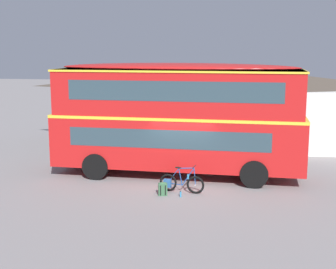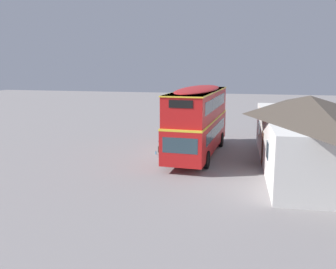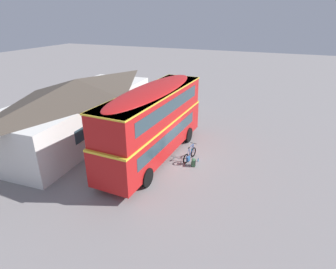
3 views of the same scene
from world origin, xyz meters
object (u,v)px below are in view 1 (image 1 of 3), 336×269
(backpack_on_ground, at_px, (163,188))
(water_bottle_blue_sports, at_px, (181,194))
(touring_bicycle, at_px, (180,183))
(double_decker_bus, at_px, (178,115))

(backpack_on_ground, relative_size, water_bottle_blue_sports, 2.13)
(backpack_on_ground, bearing_deg, water_bottle_blue_sports, -9.56)
(touring_bicycle, height_order, water_bottle_blue_sports, touring_bicycle)
(double_decker_bus, xyz_separation_m, backpack_on_ground, (-0.18, -2.80, -2.38))
(touring_bicycle, height_order, backpack_on_ground, touring_bicycle)
(backpack_on_ground, xyz_separation_m, water_bottle_blue_sports, (0.68, -0.11, -0.15))
(double_decker_bus, relative_size, backpack_on_ground, 20.95)
(backpack_on_ground, height_order, water_bottle_blue_sports, backpack_on_ground)
(backpack_on_ground, distance_m, water_bottle_blue_sports, 0.71)
(touring_bicycle, xyz_separation_m, water_bottle_blue_sports, (0.10, -0.57, -0.26))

